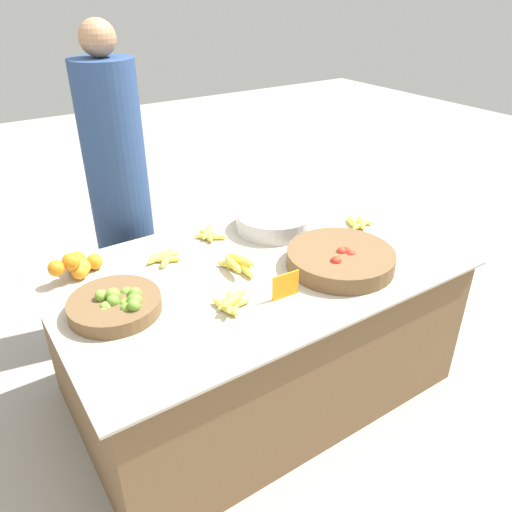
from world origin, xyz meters
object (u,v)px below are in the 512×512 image
Objects in this scene: vendor_person at (121,204)px; lime_bowl at (116,305)px; tomato_basket at (340,259)px; metal_bowl at (274,221)px; price_sign at (286,285)px.

lime_bowl is at bearing -112.16° from vendor_person.
metal_bowl is (-0.02, 0.45, 0.00)m from tomato_basket.
vendor_person reaches higher than lime_bowl.
price_sign is (-0.33, -0.06, 0.01)m from tomato_basket.
tomato_basket is 1.14m from vendor_person.
metal_bowl is at bearing -42.49° from vendor_person.
price_sign is 0.07× the size of vendor_person.
price_sign is at bearing -24.69° from lime_bowl.
vendor_person is (-0.26, 1.03, 0.03)m from price_sign.
vendor_person is (-0.57, 0.52, 0.04)m from metal_bowl.
price_sign reaches higher than tomato_basket.
metal_bowl is at bearing 92.80° from tomato_basket.
vendor_person reaches higher than tomato_basket.
tomato_basket is at bearing -58.70° from vendor_person.
price_sign is at bearing -75.66° from vendor_person.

